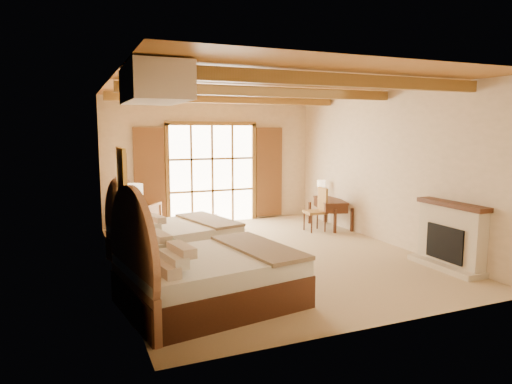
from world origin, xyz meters
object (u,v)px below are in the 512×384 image
armchair (141,217)px  nightstand (140,261)px  desk (330,212)px  bed_near (199,274)px  bed_far (167,237)px

armchair → nightstand: bearing=116.5°
armchair → desk: armchair is taller
nightstand → bed_near: bearing=-80.2°
bed_near → bed_far: size_ratio=1.03×
bed_near → nightstand: bearing=101.6°
bed_far → nightstand: (-0.64, -0.93, -0.14)m
bed_far → bed_near: bearing=-105.2°
nightstand → desk: size_ratio=0.40×
bed_near → desk: bed_near is taller
bed_far → desk: size_ratio=1.75×
bed_far → desk: 4.47m
bed_near → desk: size_ratio=1.81×
bed_near → desk: 5.71m
bed_far → desk: bearing=2.9°
nightstand → armchair: (0.52, 3.43, 0.07)m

